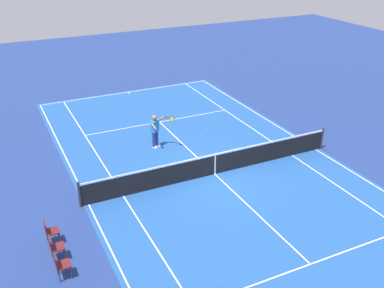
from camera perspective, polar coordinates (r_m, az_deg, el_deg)
ground_plane at (r=19.44m, az=2.91°, el=-3.83°), size 60.00×60.00×0.00m
court_slab at (r=19.44m, az=2.91°, el=-3.83°), size 24.20×11.40×0.00m
court_line_markings at (r=19.43m, az=2.91°, el=-3.82°), size 23.85×11.05×0.01m
tennis_net at (r=19.20m, az=2.94°, el=-2.56°), size 0.10×11.70×1.08m
tennis_player_near at (r=21.44m, az=-4.66°, el=1.85°), size 0.85×1.01×1.70m
tennis_ball at (r=23.49m, az=1.81°, el=1.74°), size 0.07×0.07×0.07m
spectator_chair_0 at (r=14.44m, az=-16.41°, el=-14.41°), size 0.44×0.44×0.88m
spectator_chair_1 at (r=15.16m, az=-17.07°, el=-12.32°), size 0.44×0.44×0.88m
spectator_chair_2 at (r=15.90m, az=-17.65°, el=-10.43°), size 0.44×0.44×0.88m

